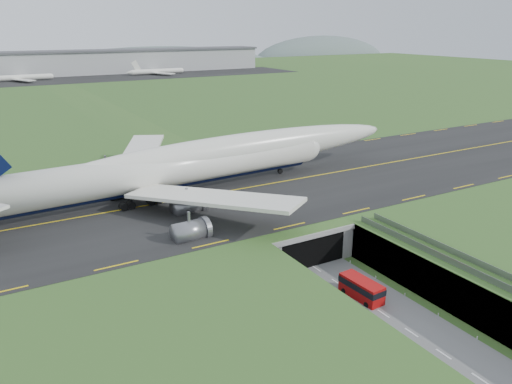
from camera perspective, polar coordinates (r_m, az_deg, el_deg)
ground at (r=76.08m, az=10.13°, el=-10.88°), size 900.00×900.00×0.00m
airfield_deck at (r=74.67m, az=10.26°, el=-8.87°), size 800.00×800.00×6.00m
trench_road at (r=71.32m, az=14.07°, el=-13.23°), size 12.00×75.00×0.20m
taxiway at (r=98.81m, az=-1.91°, el=0.29°), size 800.00×44.00×0.18m
tunnel_portal at (r=86.62m, az=3.20°, el=-4.36°), size 17.00×22.30×6.00m
jumbo_jet at (r=97.38m, az=-7.13°, el=3.26°), size 98.69×62.65×20.76m
shuttle_tram at (r=73.44m, az=11.96°, el=-10.75°), size 3.01×7.02×2.82m
cargo_terminal at (r=352.88m, az=-23.34°, el=13.32°), size 320.00×67.00×15.60m
distant_hills at (r=493.74m, az=-17.55°, el=12.92°), size 700.00×91.00×60.00m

